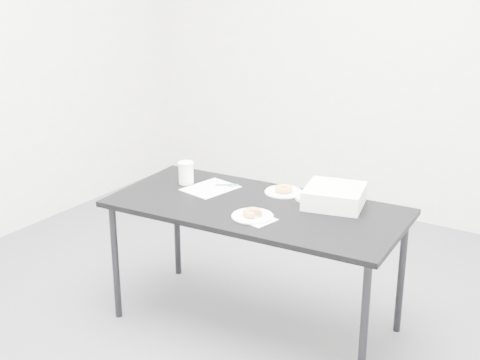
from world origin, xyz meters
The scene contains 14 objects.
floor centered at (0.00, 0.00, 0.00)m, with size 4.00×4.00×0.00m, color #4A4A4F.
wall_back centered at (0.00, 2.00, 1.35)m, with size 4.00×0.02×2.70m, color white.
table centered at (0.14, 0.08, 0.65)m, with size 1.58×0.83×0.70m.
scorecard centered at (-0.20, 0.16, 0.70)m, with size 0.22×0.28×0.00m, color white.
logo_patch centered at (-0.13, 0.26, 0.70)m, with size 0.04×0.04×0.00m, color green.
pen centered at (-0.15, 0.25, 0.70)m, with size 0.01×0.01×0.13m, color #0C7486.
napkin centered at (0.26, -0.08, 0.70)m, with size 0.15×0.15×0.00m, color white.
plate_near centered at (0.21, -0.07, 0.70)m, with size 0.21×0.21×0.01m, color white.
donut_near centered at (0.21, -0.07, 0.72)m, with size 0.10×0.10×0.03m, color gold.
plate_far centered at (0.17, 0.33, 0.70)m, with size 0.21×0.21×0.01m, color white.
donut_far centered at (0.17, 0.33, 0.72)m, with size 0.10×0.10×0.03m, color gold.
coffee_cup centered at (-0.37, 0.16, 0.76)m, with size 0.08×0.08×0.13m, color white.
cup_lid centered at (0.32, 0.29, 0.71)m, with size 0.10×0.10×0.01m, color silver.
bakery_box centered at (0.48, 0.31, 0.75)m, with size 0.29×0.29×0.10m, color white.
Camera 1 is at (1.83, -2.68, 1.96)m, focal length 50.00 mm.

